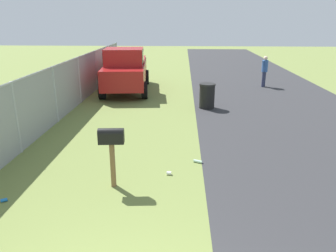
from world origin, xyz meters
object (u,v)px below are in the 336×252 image
at_px(mailbox, 111,140).
at_px(trash_bin, 207,96).
at_px(pedestrian, 265,69).
at_px(pickup_truck, 126,69).

distance_m(mailbox, trash_bin, 6.88).
bearing_deg(pedestrian, pickup_truck, -134.84).
relative_size(mailbox, trash_bin, 1.33).
xyz_separation_m(pickup_truck, trash_bin, (-2.86, -3.69, -0.61)).
xyz_separation_m(pickup_truck, pedestrian, (1.47, -6.90, -0.20)).
distance_m(mailbox, pickup_truck, 9.38).
height_order(mailbox, pickup_truck, pickup_truck).
relative_size(mailbox, pedestrian, 0.83).
bearing_deg(mailbox, pickup_truck, 3.54).
relative_size(trash_bin, pedestrian, 0.62).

